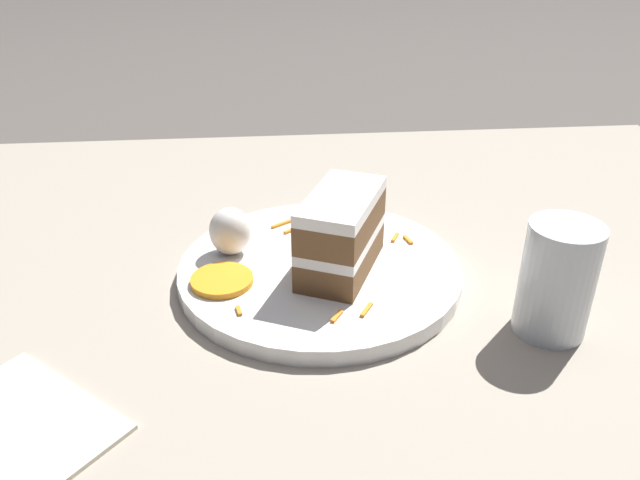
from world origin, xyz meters
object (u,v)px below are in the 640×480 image
(cake_slice, at_px, (341,233))
(drinking_glass, at_px, (556,287))
(plate, at_px, (320,272))
(cream_dollop, at_px, (230,231))
(orange_garnish, at_px, (222,280))

(cake_slice, relative_size, drinking_glass, 1.24)
(cake_slice, height_order, drinking_glass, drinking_glass)
(plate, bearing_deg, cake_slice, 154.80)
(plate, xyz_separation_m, cake_slice, (-0.02, 0.01, 0.05))
(cake_slice, relative_size, cream_dollop, 2.53)
(plate, relative_size, cream_dollop, 5.60)
(cake_slice, distance_m, orange_garnish, 0.13)
(cake_slice, distance_m, drinking_glass, 0.21)
(drinking_glass, bearing_deg, cream_dollop, -25.44)
(cake_slice, height_order, orange_garnish, cake_slice)
(cake_slice, bearing_deg, cream_dollop, 3.33)
(plate, distance_m, cream_dollop, 0.11)
(orange_garnish, distance_m, drinking_glass, 0.32)
(cake_slice, height_order, cream_dollop, cake_slice)
(plate, xyz_separation_m, orange_garnish, (0.10, 0.03, 0.01))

